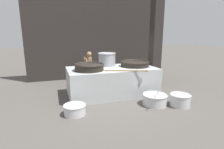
{
  "coord_description": "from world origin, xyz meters",
  "views": [
    {
      "loc": [
        -2.09,
        -6.12,
        2.22
      ],
      "look_at": [
        0.0,
        0.0,
        0.77
      ],
      "focal_mm": 28.0,
      "sensor_mm": 36.0,
      "label": 1
    }
  ],
  "objects_px": {
    "stock_pot": "(107,59)",
    "prep_bowl_vegetables": "(155,99)",
    "cook": "(89,68)",
    "prep_bowl_extra": "(75,109)",
    "giant_wok_near": "(89,67)",
    "prep_bowl_meat": "(180,100)",
    "giant_wok_far": "(135,63)"
  },
  "relations": [
    {
      "from": "cook",
      "to": "prep_bowl_extra",
      "type": "height_order",
      "value": "cook"
    },
    {
      "from": "prep_bowl_vegetables",
      "to": "prep_bowl_extra",
      "type": "xyz_separation_m",
      "value": [
        -2.56,
        0.1,
        -0.03
      ]
    },
    {
      "from": "stock_pot",
      "to": "prep_bowl_vegetables",
      "type": "distance_m",
      "value": 2.48
    },
    {
      "from": "giant_wok_near",
      "to": "giant_wok_far",
      "type": "xyz_separation_m",
      "value": [
        1.87,
        0.23,
        -0.01
      ]
    },
    {
      "from": "stock_pot",
      "to": "prep_bowl_vegetables",
      "type": "relative_size",
      "value": 0.72
    },
    {
      "from": "giant_wok_far",
      "to": "prep_bowl_extra",
      "type": "relative_size",
      "value": 1.79
    },
    {
      "from": "cook",
      "to": "prep_bowl_meat",
      "type": "xyz_separation_m",
      "value": [
        2.26,
        -3.23,
        -0.61
      ]
    },
    {
      "from": "giant_wok_near",
      "to": "prep_bowl_extra",
      "type": "bearing_deg",
      "value": -120.26
    },
    {
      "from": "prep_bowl_extra",
      "to": "cook",
      "type": "bearing_deg",
      "value": 69.98
    },
    {
      "from": "prep_bowl_extra",
      "to": "prep_bowl_vegetables",
      "type": "bearing_deg",
      "value": -2.27
    },
    {
      "from": "giant_wok_near",
      "to": "giant_wok_far",
      "type": "relative_size",
      "value": 0.91
    },
    {
      "from": "cook",
      "to": "prep_bowl_extra",
      "type": "relative_size",
      "value": 2.4
    },
    {
      "from": "giant_wok_far",
      "to": "prep_bowl_meat",
      "type": "distance_m",
      "value": 2.21
    },
    {
      "from": "cook",
      "to": "prep_bowl_extra",
      "type": "distance_m",
      "value": 3.04
    },
    {
      "from": "prep_bowl_vegetables",
      "to": "prep_bowl_meat",
      "type": "height_order",
      "value": "prep_bowl_vegetables"
    },
    {
      "from": "stock_pot",
      "to": "prep_bowl_meat",
      "type": "bearing_deg",
      "value": -53.66
    },
    {
      "from": "stock_pot",
      "to": "prep_bowl_vegetables",
      "type": "bearing_deg",
      "value": -63.19
    },
    {
      "from": "prep_bowl_extra",
      "to": "stock_pot",
      "type": "bearing_deg",
      "value": 50.43
    },
    {
      "from": "stock_pot",
      "to": "prep_bowl_extra",
      "type": "bearing_deg",
      "value": -129.57
    },
    {
      "from": "prep_bowl_meat",
      "to": "prep_bowl_extra",
      "type": "distance_m",
      "value": 3.31
    },
    {
      "from": "giant_wok_near",
      "to": "giant_wok_far",
      "type": "bearing_deg",
      "value": 7.09
    },
    {
      "from": "stock_pot",
      "to": "prep_bowl_meat",
      "type": "height_order",
      "value": "stock_pot"
    },
    {
      "from": "giant_wok_far",
      "to": "prep_bowl_vegetables",
      "type": "relative_size",
      "value": 1.16
    },
    {
      "from": "cook",
      "to": "prep_bowl_meat",
      "type": "relative_size",
      "value": 2.36
    },
    {
      "from": "stock_pot",
      "to": "prep_bowl_extra",
      "type": "xyz_separation_m",
      "value": [
        -1.56,
        -1.88,
        -1.13
      ]
    },
    {
      "from": "giant_wok_near",
      "to": "giant_wok_far",
      "type": "distance_m",
      "value": 1.88
    },
    {
      "from": "prep_bowl_vegetables",
      "to": "giant_wok_far",
      "type": "bearing_deg",
      "value": 90.07
    },
    {
      "from": "cook",
      "to": "prep_bowl_meat",
      "type": "bearing_deg",
      "value": 127.51
    },
    {
      "from": "giant_wok_near",
      "to": "cook",
      "type": "height_order",
      "value": "cook"
    },
    {
      "from": "giant_wok_far",
      "to": "prep_bowl_meat",
      "type": "bearing_deg",
      "value": -69.06
    },
    {
      "from": "cook",
      "to": "stock_pot",
      "type": "bearing_deg",
      "value": 123.65
    },
    {
      "from": "cook",
      "to": "prep_bowl_extra",
      "type": "bearing_deg",
      "value": 72.55
    }
  ]
}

